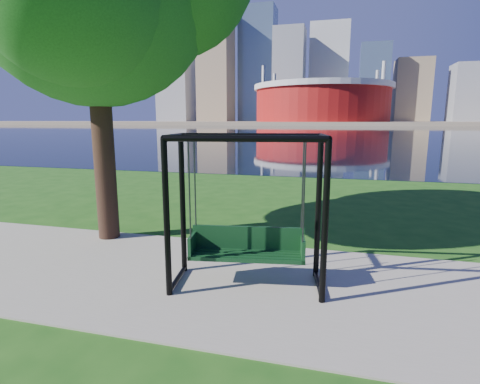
% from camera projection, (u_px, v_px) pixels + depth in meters
% --- Properties ---
extents(ground, '(900.00, 900.00, 0.00)m').
position_uv_depth(ground, '(226.00, 269.00, 7.00)').
color(ground, '#1E5114').
rests_on(ground, ground).
extents(path, '(120.00, 4.00, 0.03)m').
position_uv_depth(path, '(218.00, 279.00, 6.53)').
color(path, '#9E937F').
rests_on(path, ground).
extents(river, '(900.00, 180.00, 0.02)m').
position_uv_depth(river, '(333.00, 130.00, 103.83)').
color(river, black).
rests_on(river, ground).
extents(far_bank, '(900.00, 228.00, 2.00)m').
position_uv_depth(far_bank, '(338.00, 123.00, 297.30)').
color(far_bank, '#937F60').
rests_on(far_bank, ground).
extents(stadium, '(83.00, 83.00, 32.00)m').
position_uv_depth(stadium, '(322.00, 102.00, 229.93)').
color(stadium, maroon).
rests_on(stadium, far_bank).
extents(skyline, '(392.00, 66.00, 96.50)m').
position_uv_depth(skyline, '(335.00, 79.00, 304.52)').
color(skyline, gray).
rests_on(skyline, far_bank).
extents(swing, '(2.61, 1.44, 2.54)m').
position_uv_depth(swing, '(247.00, 215.00, 6.09)').
color(swing, black).
rests_on(swing, ground).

